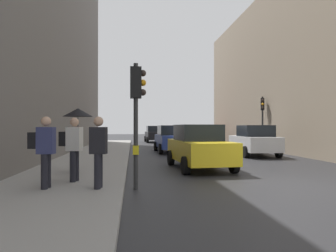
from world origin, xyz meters
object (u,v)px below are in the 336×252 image
(car_green_estate, at_px, (184,133))
(pedestrian_with_grey_backpack, at_px, (44,148))
(traffic_light_near_left, at_px, (137,102))
(car_dark_suv, at_px, (155,134))
(pedestrian_with_black_backpack, at_px, (73,145))
(car_white_compact, at_px, (254,140))
(traffic_light_mid_street, at_px, (263,113))
(car_yellow_taxi, at_px, (199,147))
(car_blue_van, at_px, (172,139))
(pedestrian_in_dark_coat, at_px, (98,149))
(pedestrian_with_umbrella, at_px, (77,122))
(car_red_sedan, at_px, (203,135))

(car_green_estate, xyz_separation_m, pedestrian_with_grey_backpack, (-8.52, -29.34, 0.29))
(traffic_light_near_left, height_order, car_dark_suv, traffic_light_near_left)
(car_green_estate, xyz_separation_m, pedestrian_with_black_backpack, (-8.01, -28.42, 0.29))
(car_green_estate, distance_m, car_white_compact, 20.27)
(traffic_light_mid_street, distance_m, pedestrian_with_grey_backpack, 16.69)
(car_green_estate, bearing_deg, traffic_light_near_left, -102.22)
(traffic_light_near_left, height_order, traffic_light_mid_street, traffic_light_mid_street)
(pedestrian_with_black_backpack, bearing_deg, car_yellow_taxi, 37.21)
(traffic_light_near_left, height_order, car_blue_van, traffic_light_near_left)
(traffic_light_near_left, xyz_separation_m, traffic_light_mid_street, (8.84, 11.91, 0.26))
(car_white_compact, relative_size, pedestrian_with_black_backpack, 2.42)
(car_blue_van, xyz_separation_m, pedestrian_with_black_backpack, (-4.18, -11.08, 0.29))
(pedestrian_with_black_backpack, relative_size, pedestrian_with_grey_backpack, 1.00)
(car_yellow_taxi, height_order, pedestrian_in_dark_coat, pedestrian_in_dark_coat)
(pedestrian_with_grey_backpack, bearing_deg, car_white_compact, 44.85)
(car_yellow_taxi, height_order, car_dark_suv, same)
(car_green_estate, relative_size, pedestrian_with_umbrella, 1.99)
(pedestrian_with_black_backpack, distance_m, pedestrian_with_grey_backpack, 1.06)
(car_yellow_taxi, relative_size, pedestrian_in_dark_coat, 2.44)
(pedestrian_with_umbrella, relative_size, pedestrian_with_grey_backpack, 1.21)
(car_yellow_taxi, bearing_deg, car_blue_van, 90.80)
(traffic_light_near_left, xyz_separation_m, pedestrian_with_grey_backpack, (-2.27, -0.46, -1.17))
(traffic_light_mid_street, xyz_separation_m, car_blue_van, (-6.42, -0.37, -1.72))
(traffic_light_near_left, bearing_deg, pedestrian_with_grey_backpack, -168.45)
(car_dark_suv, distance_m, car_blue_van, 12.89)
(car_green_estate, distance_m, pedestrian_with_black_backpack, 29.53)
(car_red_sedan, relative_size, car_blue_van, 1.01)
(traffic_light_near_left, distance_m, car_blue_van, 11.88)
(pedestrian_with_umbrella, bearing_deg, car_dark_suv, 79.24)
(traffic_light_near_left, relative_size, pedestrian_with_umbrella, 1.58)
(traffic_light_near_left, relative_size, pedestrian_with_grey_backpack, 1.91)
(pedestrian_with_black_backpack, bearing_deg, car_red_sedan, 67.58)
(car_white_compact, height_order, pedestrian_with_umbrella, pedestrian_with_umbrella)
(traffic_light_near_left, xyz_separation_m, car_blue_van, (2.42, 11.54, -1.46))
(traffic_light_near_left, xyz_separation_m, car_dark_suv, (2.23, 24.43, -1.46))
(car_white_compact, height_order, pedestrian_with_grey_backpack, pedestrian_with_grey_backpack)
(traffic_light_mid_street, relative_size, pedestrian_with_grey_backpack, 2.12)
(car_red_sedan, height_order, car_blue_van, same)
(traffic_light_mid_street, height_order, car_dark_suv, traffic_light_mid_street)
(car_white_compact, relative_size, pedestrian_in_dark_coat, 2.42)
(car_blue_van, relative_size, pedestrian_with_black_backpack, 2.41)
(car_white_compact, xyz_separation_m, pedestrian_with_grey_backpack, (-9.13, -9.08, 0.29))
(car_dark_suv, distance_m, car_white_compact, 16.47)
(car_dark_suv, bearing_deg, car_blue_van, -89.16)
(car_dark_suv, relative_size, car_white_compact, 1.00)
(traffic_light_near_left, relative_size, car_red_sedan, 0.79)
(car_red_sedan, bearing_deg, car_dark_suv, 145.09)
(traffic_light_mid_street, height_order, pedestrian_with_grey_backpack, traffic_light_mid_street)
(car_green_estate, bearing_deg, car_red_sedan, -85.83)
(car_white_compact, bearing_deg, car_dark_suv, 106.31)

